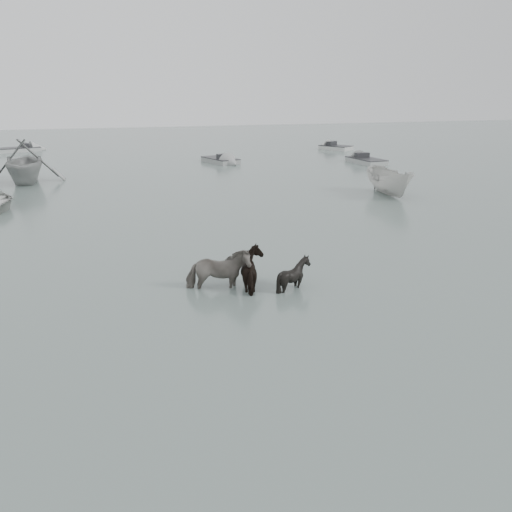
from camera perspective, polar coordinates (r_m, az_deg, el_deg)
name	(u,v)px	position (r m, az deg, el deg)	size (l,w,h in m)	color
ground	(309,302)	(16.27, 5.29, -4.64)	(140.00, 140.00, 0.00)	slate
pony_pinto	(218,263)	(17.02, -3.84, -0.71)	(0.88, 1.93, 1.63)	black
pony_dark	(256,263)	(17.26, 0.00, -0.67)	(1.47, 1.26, 1.48)	black
pony_black	(294,268)	(17.15, 3.80, -1.21)	(1.02, 1.15, 1.27)	black
rowboat_trail	(24,160)	(38.53, -22.15, 8.92)	(4.70, 5.45, 2.87)	#9C9E9C
boat_small	(390,180)	(32.62, 13.23, 7.41)	(1.62, 4.32, 1.67)	beige
skiff_port	(366,158)	(45.71, 10.96, 9.56)	(5.07, 1.60, 0.75)	#9EA09E
skiff_mid	(220,158)	(45.28, -3.58, 9.77)	(4.70, 1.60, 0.75)	gray
skiff_star	(336,146)	(54.91, 8.00, 10.88)	(3.98, 1.60, 0.75)	beige
skiff_far	(18,148)	(56.96, -22.71, 9.98)	(5.15, 1.60, 0.75)	#AFB2AF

